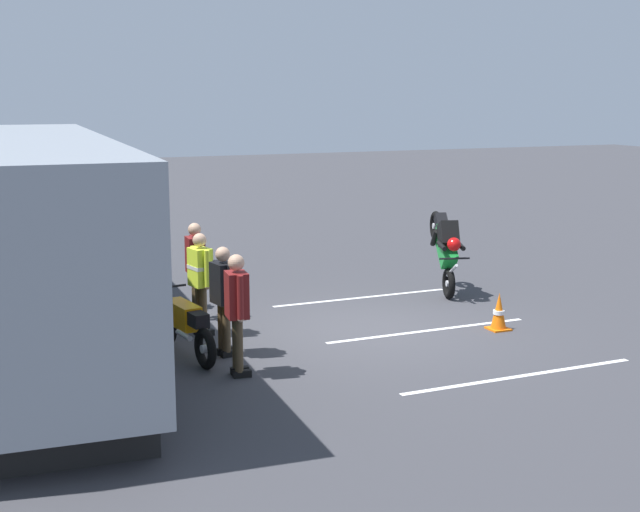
{
  "coord_description": "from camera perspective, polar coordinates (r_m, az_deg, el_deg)",
  "views": [
    {
      "loc": [
        -12.94,
        6.31,
        3.93
      ],
      "look_at": [
        1.0,
        0.43,
        1.1
      ],
      "focal_mm": 49.54,
      "sensor_mm": 36.0,
      "label": 1
    }
  ],
  "objects": [
    {
      "name": "spectator_far_right",
      "position": [
        16.22,
        -10.24,
        0.02
      ],
      "size": [
        0.58,
        0.36,
        1.69
      ],
      "color": "black",
      "rests_on": "ground_plane"
    },
    {
      "name": "bay_line_a",
      "position": [
        12.78,
        12.83,
        -7.57
      ],
      "size": [
        0.16,
        3.83,
        0.01
      ],
      "color": "white",
      "rests_on": "ground_plane"
    },
    {
      "name": "stunt_motorcycle",
      "position": [
        17.28,
        8.1,
        0.73
      ],
      "size": [
        1.98,
        0.86,
        1.68
      ],
      "color": "black",
      "rests_on": "ground_plane"
    },
    {
      "name": "parked_motorcycle_silver",
      "position": [
        13.39,
        -8.7,
        -4.45
      ],
      "size": [
        2.05,
        0.6,
        0.99
      ],
      "color": "black",
      "rests_on": "ground_plane"
    },
    {
      "name": "traffic_cone",
      "position": [
        15.05,
        11.48,
        -3.56
      ],
      "size": [
        0.34,
        0.34,
        0.63
      ],
      "color": "orange",
      "rests_on": "ground_plane"
    },
    {
      "name": "spectator_far_left",
      "position": [
        12.26,
        -5.38,
        -3.13
      ],
      "size": [
        0.58,
        0.34,
        1.73
      ],
      "color": "#473823",
      "rests_on": "ground_plane"
    },
    {
      "name": "spectator_right",
      "position": [
        15.4,
        -8.04,
        -0.43
      ],
      "size": [
        0.57,
        0.32,
        1.71
      ],
      "color": "#473823",
      "rests_on": "ground_plane"
    },
    {
      "name": "ground_plane",
      "position": [
        14.92,
        3.04,
        -4.69
      ],
      "size": [
        80.0,
        80.0,
        0.0
      ],
      "primitive_type": "plane",
      "color": "#38383D"
    },
    {
      "name": "spectator_left",
      "position": [
        13.22,
        -6.25,
        -2.32
      ],
      "size": [
        0.58,
        0.36,
        1.67
      ],
      "color": "#473823",
      "rests_on": "ground_plane"
    },
    {
      "name": "tour_bus",
      "position": [
        14.26,
        -18.43,
        0.83
      ],
      "size": [
        10.91,
        3.05,
        3.25
      ],
      "color": "#8C939E",
      "rests_on": "ground_plane"
    },
    {
      "name": "spectator_centre",
      "position": [
        14.37,
        -7.73,
        -1.22
      ],
      "size": [
        0.58,
        0.37,
        1.69
      ],
      "color": "#473823",
      "rests_on": "ground_plane"
    },
    {
      "name": "bay_line_b",
      "position": [
        14.87,
        7.0,
        -4.8
      ],
      "size": [
        0.16,
        3.73,
        0.01
      ],
      "color": "white",
      "rests_on": "ground_plane"
    },
    {
      "name": "bay_line_c",
      "position": [
        17.09,
        2.68,
        -2.7
      ],
      "size": [
        0.16,
        3.65,
        0.01
      ],
      "color": "white",
      "rests_on": "ground_plane"
    }
  ]
}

